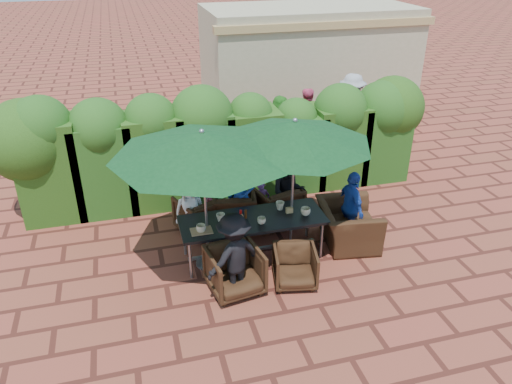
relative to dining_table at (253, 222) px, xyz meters
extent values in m
plane|color=brown|center=(0.10, 0.10, -0.68)|extent=(80.00, 80.00, 0.00)
cube|color=black|center=(0.00, 0.00, 0.05)|extent=(2.48, 0.90, 0.05)
cube|color=gray|center=(0.00, 0.00, -0.56)|extent=(2.28, 0.05, 0.05)
cylinder|color=gray|center=(-1.14, -0.35, -0.33)|extent=(0.05, 0.05, 0.70)
cylinder|color=gray|center=(-1.14, 0.35, -0.33)|extent=(0.05, 0.05, 0.70)
cylinder|color=gray|center=(1.14, -0.35, -0.33)|extent=(0.05, 0.05, 0.70)
cylinder|color=gray|center=(1.14, 0.35, -0.33)|extent=(0.05, 0.05, 0.70)
cylinder|color=gray|center=(-0.80, -0.04, -0.66)|extent=(0.44, 0.44, 0.03)
cylinder|color=gray|center=(-0.80, -0.04, 0.52)|extent=(0.04, 0.04, 2.40)
cone|color=#0B3315|center=(-0.80, -0.04, 1.54)|extent=(2.90, 2.90, 0.38)
sphere|color=gray|center=(-0.80, -0.04, 1.74)|extent=(0.08, 0.08, 0.08)
cylinder|color=gray|center=(0.72, 0.05, -0.66)|extent=(0.44, 0.44, 0.03)
cylinder|color=gray|center=(0.72, 0.05, 0.52)|extent=(0.04, 0.04, 2.40)
cone|color=#0B3315|center=(0.72, 0.05, 1.54)|extent=(2.58, 2.58, 0.38)
sphere|color=gray|center=(0.72, 0.05, 1.74)|extent=(0.08, 0.08, 0.08)
imported|color=black|center=(-0.74, 1.06, -0.27)|extent=(1.01, 0.98, 0.80)
imported|color=black|center=(-0.09, 1.06, -0.26)|extent=(0.94, 0.90, 0.83)
imported|color=black|center=(0.75, 1.02, -0.25)|extent=(1.00, 0.96, 0.86)
imported|color=black|center=(-0.51, -0.85, -0.27)|extent=(0.90, 0.86, 0.82)
imported|color=black|center=(0.46, -0.92, -0.33)|extent=(0.79, 0.75, 0.69)
imported|color=black|center=(1.77, -0.05, -0.17)|extent=(0.92, 1.25, 1.01)
imported|color=white|center=(-0.94, 0.90, -0.11)|extent=(0.59, 0.37, 1.14)
imported|color=#1E41A3|center=(0.02, 0.90, 0.03)|extent=(0.62, 0.56, 1.41)
imported|color=black|center=(0.93, 0.86, 0.01)|extent=(0.74, 0.54, 1.38)
imported|color=black|center=(-0.54, -0.94, 0.04)|extent=(1.00, 0.75, 1.43)
imported|color=#1E41A3|center=(1.85, 0.04, 0.01)|extent=(0.44, 0.82, 1.37)
imported|color=#E14F7D|center=(-0.47, 1.12, -0.24)|extent=(0.33, 0.27, 0.86)
imported|color=#994AA1|center=(0.46, 1.05, -0.24)|extent=(0.35, 0.30, 0.88)
imported|color=#308C26|center=(1.82, 4.18, 0.10)|extent=(1.51, 0.70, 1.55)
imported|color=#E14F7D|center=(2.60, 4.46, 0.12)|extent=(0.81, 0.55, 1.59)
imported|color=#94959C|center=(3.79, 4.31, 0.28)|extent=(1.28, 1.24, 1.92)
imported|color=beige|center=(-0.91, -0.18, 0.14)|extent=(0.16, 0.16, 0.13)
imported|color=beige|center=(-0.54, 0.07, 0.14)|extent=(0.15, 0.15, 0.14)
imported|color=beige|center=(0.10, -0.20, 0.13)|extent=(0.15, 0.15, 0.12)
imported|color=beige|center=(0.55, 0.19, 0.15)|extent=(0.16, 0.16, 0.15)
imported|color=beige|center=(0.91, -0.12, 0.14)|extent=(0.17, 0.17, 0.14)
cylinder|color=#B20C0A|center=(-0.19, 0.05, 0.16)|extent=(0.04, 0.04, 0.17)
cylinder|color=#4C230C|center=(-0.11, 0.04, 0.16)|extent=(0.04, 0.04, 0.17)
cube|color=#9B6F4B|center=(-0.91, -0.17, 0.08)|extent=(0.35, 0.25, 0.02)
cube|color=tan|center=(-0.23, 0.00, 0.12)|extent=(0.12, 0.06, 0.10)
cube|color=tan|center=(0.67, 0.03, 0.12)|extent=(0.12, 0.06, 0.10)
cube|color=#1B3A0F|center=(-3.40, 2.40, 0.33)|extent=(1.15, 0.95, 2.00)
sphere|color=#1B3A0F|center=(-3.40, 2.40, 1.23)|extent=(1.14, 1.14, 1.14)
cube|color=#1B3A0F|center=(-2.40, 2.40, 0.26)|extent=(1.15, 0.95, 1.87)
sphere|color=#1B3A0F|center=(-2.40, 2.40, 1.09)|extent=(1.15, 1.15, 1.15)
cube|color=#1B3A0F|center=(-1.40, 2.40, 0.29)|extent=(1.15, 0.95, 1.93)
sphere|color=#1B3A0F|center=(-1.40, 2.40, 1.15)|extent=(1.04, 1.04, 1.04)
cube|color=#1B3A0F|center=(-0.40, 2.40, 0.28)|extent=(1.15, 0.95, 1.91)
sphere|color=#1B3A0F|center=(-0.40, 2.40, 1.13)|extent=(1.27, 1.27, 1.27)
cube|color=#1B3A0F|center=(0.60, 2.40, 0.25)|extent=(1.15, 0.95, 1.85)
sphere|color=#1B3A0F|center=(0.60, 2.40, 1.08)|extent=(0.93, 0.93, 0.93)
cube|color=#1B3A0F|center=(1.60, 2.40, 0.16)|extent=(1.15, 0.95, 1.67)
sphere|color=#1B3A0F|center=(1.60, 2.40, 0.89)|extent=(0.91, 0.91, 0.91)
cube|color=#1B3A0F|center=(2.60, 2.40, 0.21)|extent=(1.15, 0.95, 1.78)
sphere|color=#1B3A0F|center=(2.60, 2.40, 1.00)|extent=(1.16, 1.16, 1.16)
cube|color=#1B3A0F|center=(3.60, 2.40, 0.19)|extent=(1.15, 0.95, 1.73)
sphere|color=#1B3A0F|center=(3.60, 2.40, 0.95)|extent=(1.24, 1.24, 1.24)
sphere|color=#1B3A0F|center=(-3.70, 2.50, 0.92)|extent=(1.60, 1.60, 1.60)
sphere|color=#1B3A0F|center=(3.90, 2.50, 0.92)|extent=(1.40, 1.40, 1.40)
cube|color=#BBAB8B|center=(3.60, 7.10, 0.92)|extent=(6.00, 3.00, 3.20)
cube|color=tan|center=(3.60, 5.65, 2.22)|extent=(6.20, 0.25, 0.20)
camera|label=1|loc=(-1.87, -7.06, 4.40)|focal=35.00mm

